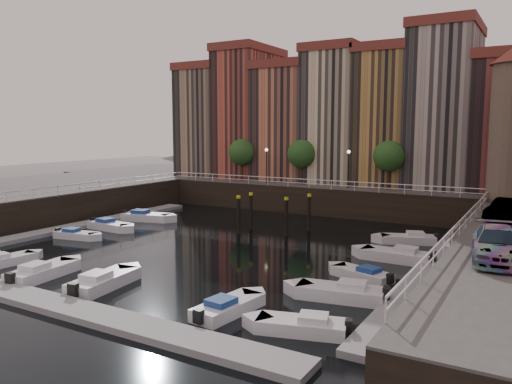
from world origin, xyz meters
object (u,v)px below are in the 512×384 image
Objects in this scene: boat_left_2 at (109,226)px; car_c at (497,246)px; boat_left_1 at (76,235)px; mooring_pilings at (271,215)px; gangway at (470,221)px; car_b at (507,211)px.

boat_left_2 is 34.27m from car_c.
boat_left_1 is 0.75× the size of car_c.
car_c is (33.00, -2.67, 3.49)m from boat_left_1.
boat_left_1 is at bearing -81.77° from boat_left_2.
boat_left_2 is (-0.39, 4.23, 0.06)m from boat_left_1.
car_c reaches higher than mooring_pilings.
boat_left_2 is 0.88× the size of car_c.
gangway is 18.02m from car_c.
car_b is (2.96, -5.64, 1.84)m from gangway.
car_c is at bearing -8.76° from boat_left_2.
gangway is 1.80× the size of car_b.
car_c is (3.34, -17.60, 1.89)m from gangway.
boat_left_2 is at bearing -154.81° from mooring_pilings.
car_b reaches higher than boat_left_1.
gangway reaches higher than boat_left_2.
boat_left_1 is at bearing -148.95° from car_b.
boat_left_2 is 33.57m from car_b.
boat_left_2 is (-30.05, -10.70, -1.54)m from gangway.
gangway reaches higher than mooring_pilings.
mooring_pilings is (-16.25, -4.21, -0.27)m from gangway.
mooring_pilings is 23.83m from car_c.
boat_left_1 is 33.29m from car_c.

